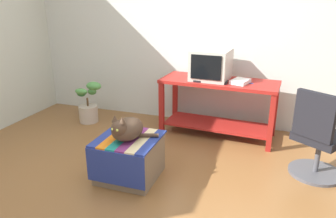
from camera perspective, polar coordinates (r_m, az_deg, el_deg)
ground_plane at (r=3.03m, az=-5.98°, el=-14.93°), size 14.00×14.00×0.00m
back_wall at (r=4.46m, az=4.80°, el=14.07°), size 8.00×0.10×2.60m
desk at (r=4.09m, az=8.91°, el=1.89°), size 1.46×0.64×0.72m
tv_monitor at (r=4.04m, az=7.65°, el=7.77°), size 0.47×0.51×0.37m
keyboard at (r=3.93m, az=7.58°, el=4.92°), size 0.40×0.15×0.02m
book at (r=3.94m, az=12.70°, el=4.80°), size 0.24×0.29×0.04m
ottoman_with_blanket at (r=3.20m, az=-6.91°, el=-8.54°), size 0.58×0.59×0.42m
cat at (r=3.03m, az=-7.36°, el=-3.50°), size 0.42×0.41×0.28m
potted_plant at (r=4.68m, az=-13.88°, el=0.51°), size 0.42×0.35×0.61m
office_chair at (r=3.44m, az=24.97°, el=-5.07°), size 0.58×0.58×0.89m
pen at (r=3.95m, az=13.86°, el=4.49°), size 0.14×0.01×0.01m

